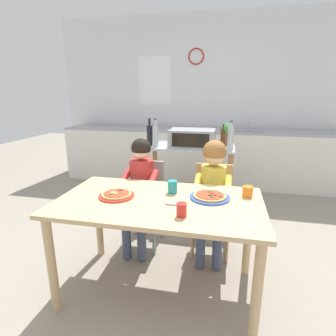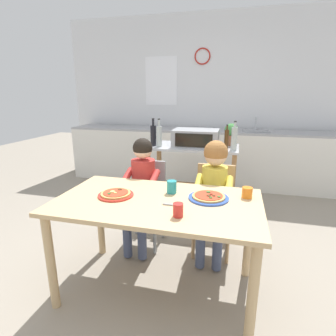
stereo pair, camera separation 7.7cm
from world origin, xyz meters
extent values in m
plane|color=gray|center=(0.00, 1.21, 0.00)|extent=(12.07, 12.07, 0.00)
cube|color=silver|center=(0.00, 3.08, 1.35)|extent=(4.98, 0.12, 2.70)
cube|color=white|center=(-0.82, 3.01, 1.65)|extent=(0.56, 0.01, 0.80)
torus|color=red|center=(-0.12, 3.01, 2.03)|extent=(0.26, 0.02, 0.26)
cube|color=silver|center=(0.00, 2.67, 0.43)|extent=(4.49, 0.60, 0.86)
cube|color=#9E9EA3|center=(0.00, 2.67, 0.87)|extent=(4.49, 0.60, 0.03)
cube|color=gray|center=(0.78, 2.67, 0.89)|extent=(0.40, 0.33, 0.02)
cylinder|color=#B7BABF|center=(0.78, 2.79, 0.99)|extent=(0.02, 0.02, 0.20)
cube|color=#B7BABF|center=(0.01, 1.45, 0.84)|extent=(1.06, 0.55, 0.02)
cube|color=olive|center=(0.01, 1.45, 0.30)|extent=(0.97, 0.50, 0.02)
cube|color=olive|center=(-0.48, 1.21, 0.41)|extent=(0.05, 0.05, 0.83)
cube|color=olive|center=(0.50, 1.21, 0.41)|extent=(0.05, 0.05, 0.83)
cube|color=olive|center=(-0.48, 1.68, 0.41)|extent=(0.05, 0.05, 0.83)
cube|color=olive|center=(0.50, 1.68, 0.41)|extent=(0.05, 0.05, 0.83)
cube|color=#999BA0|center=(0.05, 1.42, 0.95)|extent=(0.52, 0.36, 0.20)
cube|color=black|center=(0.05, 1.24, 0.95)|extent=(0.42, 0.01, 0.15)
cylinder|color=black|center=(0.23, 1.24, 0.89)|extent=(0.02, 0.01, 0.02)
cylinder|color=black|center=(-0.45, 1.34, 0.97)|extent=(0.07, 0.07, 0.24)
cylinder|color=black|center=(-0.45, 1.34, 1.12)|extent=(0.03, 0.03, 0.07)
cylinder|color=black|center=(-0.45, 1.34, 1.17)|extent=(0.03, 0.03, 0.01)
cylinder|color=#ADB7B2|center=(-0.37, 1.30, 0.97)|extent=(0.06, 0.06, 0.23)
cylinder|color=#ADB7B2|center=(-0.37, 1.30, 1.12)|extent=(0.03, 0.03, 0.08)
cylinder|color=black|center=(-0.37, 1.30, 1.17)|extent=(0.03, 0.03, 0.01)
cylinder|color=#4C2D14|center=(0.40, 1.40, 0.95)|extent=(0.05, 0.05, 0.21)
cylinder|color=#4C2D14|center=(0.40, 1.40, 1.08)|extent=(0.02, 0.02, 0.05)
cylinder|color=black|center=(0.40, 1.40, 1.11)|extent=(0.02, 0.02, 0.01)
cylinder|color=#ADB7B2|center=(0.48, 1.31, 0.98)|extent=(0.07, 0.07, 0.25)
cylinder|color=#ADB7B2|center=(0.48, 1.31, 1.13)|extent=(0.03, 0.03, 0.06)
cylinder|color=black|center=(0.48, 1.31, 1.16)|extent=(0.03, 0.03, 0.01)
cylinder|color=#9E5B3D|center=(0.44, 1.61, 0.91)|extent=(0.13, 0.13, 0.12)
sphere|color=#428942|center=(0.44, 1.61, 1.03)|extent=(0.16, 0.16, 0.16)
cube|color=tan|center=(0.00, 0.00, 0.72)|extent=(1.42, 0.81, 0.03)
cylinder|color=tan|center=(-0.65, -0.34, 0.35)|extent=(0.06, 0.06, 0.71)
cylinder|color=tan|center=(0.65, -0.34, 0.35)|extent=(0.06, 0.06, 0.71)
cylinder|color=tan|center=(-0.65, 0.34, 0.35)|extent=(0.06, 0.06, 0.71)
cylinder|color=tan|center=(0.65, 0.34, 0.35)|extent=(0.06, 0.06, 0.71)
cube|color=gray|center=(-0.31, 0.59, 0.44)|extent=(0.36, 0.36, 0.04)
cube|color=gray|center=(-0.31, 0.75, 0.63)|extent=(0.34, 0.03, 0.38)
cylinder|color=gray|center=(-0.16, 0.44, 0.22)|extent=(0.03, 0.03, 0.42)
cylinder|color=gray|center=(-0.46, 0.44, 0.22)|extent=(0.03, 0.03, 0.42)
cylinder|color=gray|center=(-0.16, 0.74, 0.22)|extent=(0.03, 0.03, 0.42)
cylinder|color=gray|center=(-0.46, 0.74, 0.22)|extent=(0.03, 0.03, 0.42)
cube|color=tan|center=(0.34, 0.60, 0.44)|extent=(0.36, 0.36, 0.04)
cube|color=tan|center=(0.34, 0.76, 0.63)|extent=(0.34, 0.03, 0.38)
cylinder|color=tan|center=(0.49, 0.45, 0.22)|extent=(0.03, 0.03, 0.42)
cylinder|color=tan|center=(0.19, 0.45, 0.22)|extent=(0.03, 0.03, 0.42)
cylinder|color=tan|center=(0.49, 0.75, 0.22)|extent=(0.03, 0.03, 0.42)
cylinder|color=tan|center=(0.19, 0.75, 0.22)|extent=(0.03, 0.03, 0.42)
cube|color=#424C6B|center=(-0.24, 0.45, 0.48)|extent=(0.10, 0.30, 0.10)
cylinder|color=#424C6B|center=(-0.24, 0.32, 0.24)|extent=(0.08, 0.08, 0.44)
cube|color=#424C6B|center=(-0.38, 0.45, 0.48)|extent=(0.10, 0.30, 0.10)
cylinder|color=#424C6B|center=(-0.38, 0.32, 0.24)|extent=(0.08, 0.08, 0.44)
cylinder|color=#BC332D|center=(-0.18, 0.49, 0.71)|extent=(0.06, 0.26, 0.15)
cylinder|color=#BC332D|center=(-0.44, 0.49, 0.71)|extent=(0.06, 0.26, 0.15)
cylinder|color=#BC332D|center=(-0.31, 0.59, 0.67)|extent=(0.22, 0.22, 0.38)
sphere|color=beige|center=(-0.31, 0.59, 0.96)|extent=(0.17, 0.17, 0.17)
sphere|color=black|center=(-0.31, 0.59, 0.98)|extent=(0.18, 0.18, 0.18)
cube|color=#424C6B|center=(0.41, 0.46, 0.48)|extent=(0.10, 0.30, 0.10)
cylinder|color=#424C6B|center=(0.41, 0.33, 0.24)|extent=(0.08, 0.08, 0.44)
cube|color=#424C6B|center=(0.27, 0.46, 0.48)|extent=(0.10, 0.30, 0.10)
cylinder|color=#424C6B|center=(0.27, 0.33, 0.24)|extent=(0.08, 0.08, 0.44)
cylinder|color=yellow|center=(0.47, 0.50, 0.70)|extent=(0.06, 0.26, 0.15)
cylinder|color=yellow|center=(0.21, 0.50, 0.70)|extent=(0.06, 0.26, 0.15)
cylinder|color=yellow|center=(0.34, 0.60, 0.66)|extent=(0.22, 0.22, 0.36)
sphere|color=beige|center=(0.34, 0.60, 0.95)|extent=(0.20, 0.20, 0.20)
sphere|color=#9E6633|center=(0.34, 0.60, 0.97)|extent=(0.21, 0.21, 0.21)
cylinder|color=red|center=(-0.31, 0.00, 0.74)|extent=(0.26, 0.26, 0.01)
cylinder|color=tan|center=(-0.31, 0.00, 0.76)|extent=(0.21, 0.21, 0.01)
cylinder|color=#B23D23|center=(-0.31, 0.00, 0.76)|extent=(0.18, 0.18, 0.00)
cylinder|color=#386628|center=(-0.35, -0.04, 0.77)|extent=(0.02, 0.02, 0.01)
cylinder|color=#DBC666|center=(-0.31, -0.02, 0.77)|extent=(0.02, 0.02, 0.01)
cylinder|color=#DBC666|center=(-0.34, 0.00, 0.77)|extent=(0.04, 0.04, 0.01)
cylinder|color=#563319|center=(-0.31, 0.06, 0.77)|extent=(0.03, 0.03, 0.01)
cylinder|color=#3356B7|center=(0.34, 0.11, 0.74)|extent=(0.28, 0.28, 0.01)
cylinder|color=tan|center=(0.34, 0.11, 0.76)|extent=(0.23, 0.23, 0.01)
cylinder|color=#B23D23|center=(0.34, 0.11, 0.76)|extent=(0.20, 0.20, 0.00)
cylinder|color=#563319|center=(0.35, 0.10, 0.77)|extent=(0.03, 0.03, 0.01)
cylinder|color=#386628|center=(0.42, 0.09, 0.77)|extent=(0.02, 0.02, 0.01)
cylinder|color=#563319|center=(0.38, 0.10, 0.77)|extent=(0.02, 0.02, 0.01)
cylinder|color=#386628|center=(0.34, 0.17, 0.77)|extent=(0.03, 0.03, 0.01)
cylinder|color=#386628|center=(0.36, 0.06, 0.77)|extent=(0.02, 0.02, 0.01)
cylinder|color=maroon|center=(0.36, 0.13, 0.77)|extent=(0.02, 0.02, 0.01)
cylinder|color=teal|center=(0.06, 0.16, 0.78)|extent=(0.07, 0.07, 0.09)
cylinder|color=red|center=(0.20, -0.22, 0.78)|extent=(0.06, 0.06, 0.08)
cylinder|color=orange|center=(0.61, 0.20, 0.78)|extent=(0.07, 0.07, 0.08)
cylinder|color=#B7BABF|center=(0.13, -0.07, 0.74)|extent=(0.14, 0.02, 0.01)
camera|label=1|loc=(0.43, -1.68, 1.46)|focal=28.70mm
camera|label=2|loc=(0.51, -1.67, 1.46)|focal=28.70mm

